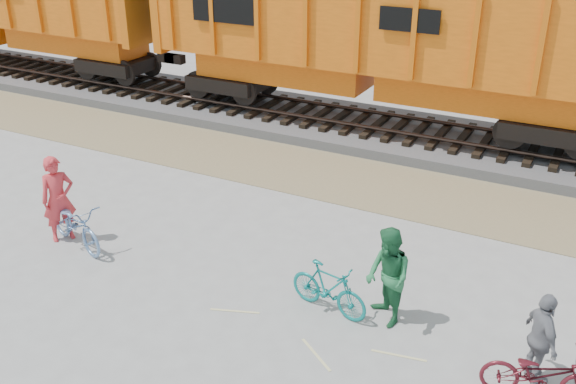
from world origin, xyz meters
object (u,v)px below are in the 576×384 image
at_px(bicycle_teal, 329,288).
at_px(person_solo, 58,199).
at_px(person_man, 388,277).
at_px(person_woman, 541,339).
at_px(bicycle_maroon, 541,374).
at_px(hopper_car_center, 377,36).
at_px(hopper_car_left, 12,0).
at_px(bicycle_blue, 75,225).

relative_size(bicycle_teal, person_solo, 0.83).
bearing_deg(person_man, person_woman, 36.88).
distance_m(bicycle_maroon, person_solo, 9.82).
distance_m(hopper_car_center, person_man, 9.75).
distance_m(hopper_car_left, person_solo, 14.85).
bearing_deg(bicycle_maroon, hopper_car_center, 19.94).
relative_size(person_solo, person_man, 1.06).
xyz_separation_m(hopper_car_left, bicycle_blue, (11.95, -9.33, -2.51)).
relative_size(bicycle_blue, person_woman, 1.24).
xyz_separation_m(bicycle_blue, person_woman, (9.20, 0.17, 0.27)).
xyz_separation_m(hopper_car_left, bicycle_teal, (17.61, -9.01, -2.53)).
xyz_separation_m(hopper_car_center, person_solo, (-3.55, -9.23, -2.06)).
relative_size(hopper_car_left, person_woman, 9.11).
xyz_separation_m(hopper_car_center, bicycle_maroon, (6.25, -9.56, -2.56)).
bearing_deg(bicycle_maroon, bicycle_teal, 68.08).
bearing_deg(bicycle_maroon, bicycle_blue, 75.38).
xyz_separation_m(hopper_car_left, hopper_car_center, (15.00, 0.00, 0.00)).
bearing_deg(hopper_car_center, bicycle_teal, -73.86).
bearing_deg(bicycle_maroon, person_woman, 0.82).
bearing_deg(bicycle_teal, hopper_car_center, 26.55).
xyz_separation_m(bicycle_teal, bicycle_maroon, (3.64, -0.56, -0.03)).
bearing_deg(person_solo, bicycle_maroon, -58.83).
relative_size(hopper_car_center, person_man, 7.83).
relative_size(hopper_car_center, bicycle_teal, 8.90).
bearing_deg(bicycle_blue, person_solo, 96.05).
relative_size(hopper_car_center, bicycle_maroon, 8.27).
height_order(person_man, person_woman, person_man).
bearing_deg(bicycle_teal, bicycle_blue, 103.75).
height_order(hopper_car_center, person_man, hopper_car_center).
xyz_separation_m(bicycle_maroon, person_solo, (-9.80, 0.33, 0.50)).
relative_size(hopper_car_center, person_solo, 7.42).
xyz_separation_m(hopper_car_left, person_solo, (11.45, -9.23, -2.06)).
bearing_deg(person_woman, person_man, 49.75).
distance_m(bicycle_blue, bicycle_teal, 5.67).
height_order(bicycle_blue, bicycle_teal, bicycle_blue).
bearing_deg(hopper_car_left, person_woman, -23.43).
height_order(hopper_car_center, bicycle_teal, hopper_car_center).
distance_m(hopper_car_left, bicycle_maroon, 23.44).
relative_size(hopper_car_left, bicycle_blue, 7.36).
distance_m(bicycle_teal, person_man, 1.10).
xyz_separation_m(bicycle_teal, person_solo, (-6.16, -0.23, 0.47)).
height_order(hopper_car_left, person_solo, hopper_car_left).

